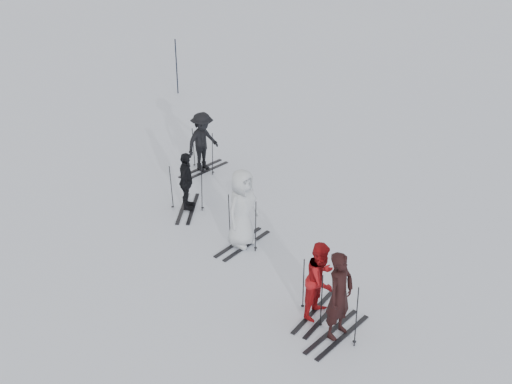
# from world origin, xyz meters

# --- Properties ---
(ground) EXTENTS (120.00, 120.00, 0.00)m
(ground) POSITION_xyz_m (0.00, 0.00, 0.00)
(ground) COLOR silver
(ground) RESTS_ON ground
(skier_near_dark) EXTENTS (0.69, 0.75, 1.72)m
(skier_near_dark) POSITION_xyz_m (2.02, -2.66, 0.86)
(skier_near_dark) COLOR black
(skier_near_dark) RESTS_ON ground
(skier_red) EXTENTS (0.86, 0.94, 1.57)m
(skier_red) POSITION_xyz_m (1.66, -2.09, 0.78)
(skier_red) COLOR #A91316
(skier_red) RESTS_ON ground
(skier_grey) EXTENTS (0.95, 1.07, 1.83)m
(skier_grey) POSITION_xyz_m (-0.21, 0.28, 0.92)
(skier_grey) COLOR silver
(skier_grey) RESTS_ON ground
(skier_uphill_left) EXTENTS (0.43, 0.91, 1.50)m
(skier_uphill_left) POSITION_xyz_m (-1.86, 1.78, 0.75)
(skier_uphill_left) COLOR black
(skier_uphill_left) RESTS_ON ground
(skier_uphill_far) EXTENTS (1.14, 1.27, 1.70)m
(skier_uphill_far) POSITION_xyz_m (-1.96, 4.17, 0.85)
(skier_uphill_far) COLOR black
(skier_uphill_far) RESTS_ON ground
(skis_near_dark) EXTENTS (1.91, 1.67, 1.24)m
(skis_near_dark) POSITION_xyz_m (2.02, -2.66, 0.62)
(skis_near_dark) COLOR black
(skis_near_dark) RESTS_ON ground
(skis_red) EXTENTS (1.88, 1.51, 1.21)m
(skis_red) POSITION_xyz_m (1.66, -2.09, 0.61)
(skis_red) COLOR black
(skis_red) RESTS_ON ground
(skis_grey) EXTENTS (1.92, 1.62, 1.24)m
(skis_grey) POSITION_xyz_m (-0.21, 0.28, 0.62)
(skis_grey) COLOR black
(skis_grey) RESTS_ON ground
(skis_uphill_left) EXTENTS (1.78, 1.04, 1.25)m
(skis_uphill_left) POSITION_xyz_m (-1.86, 1.78, 0.63)
(skis_uphill_left) COLOR black
(skis_uphill_left) RESTS_ON ground
(skis_uphill_far) EXTENTS (1.93, 1.71, 1.25)m
(skis_uphill_far) POSITION_xyz_m (-1.96, 4.17, 0.63)
(skis_uphill_far) COLOR black
(skis_uphill_far) RESTS_ON ground
(piste_marker) EXTENTS (0.06, 0.06, 2.09)m
(piste_marker) POSITION_xyz_m (-4.43, 11.01, 1.04)
(piste_marker) COLOR black
(piste_marker) RESTS_ON ground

